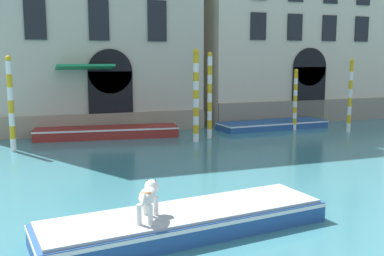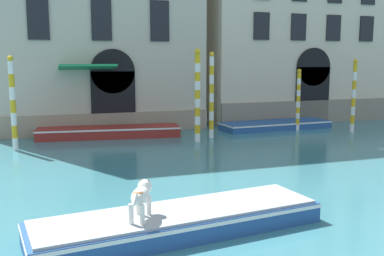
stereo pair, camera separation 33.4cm
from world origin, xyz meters
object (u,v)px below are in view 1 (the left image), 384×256
object	(u,v)px
mooring_pole_1	(196,95)
mooring_pole_2	(350,96)
boat_foreground	(186,220)
boat_moored_far	(273,125)
mooring_pole_3	(11,104)
dog_on_deck	(148,195)
boat_moored_near_palazzo	(107,132)
mooring_pole_0	(295,99)
mooring_pole_4	(210,95)

from	to	relation	value
mooring_pole_1	mooring_pole_2	world-z (taller)	mooring_pole_1
boat_foreground	boat_moored_far	bearing A→B (deg)	46.35
mooring_pole_3	dog_on_deck	bearing A→B (deg)	-75.11
boat_moored_near_palazzo	mooring_pole_1	distance (m)	4.91
dog_on_deck	mooring_pole_0	xyz separation A→B (m)	(11.34, 12.12, 0.66)
boat_moored_far	mooring_pole_1	bearing A→B (deg)	-158.83
mooring_pole_1	boat_moored_far	bearing A→B (deg)	23.96
mooring_pole_1	dog_on_deck	bearing A→B (deg)	-115.37
boat_moored_near_palazzo	mooring_pole_0	xyz separation A→B (m)	(10.05, -1.01, 1.40)
mooring_pole_2	dog_on_deck	bearing A→B (deg)	-142.38
boat_foreground	mooring_pole_4	bearing A→B (deg)	58.60
boat_foreground	mooring_pole_2	bearing A→B (deg)	32.19
boat_moored_far	mooring_pole_4	bearing A→B (deg)	-162.60
dog_on_deck	mooring_pole_2	distance (m)	17.26
mooring_pole_2	mooring_pole_4	bearing A→B (deg)	174.14
mooring_pole_2	boat_moored_near_palazzo	bearing A→B (deg)	168.10
boat_moored_far	mooring_pole_3	size ratio (longest dim) A/B	1.59
dog_on_deck	mooring_pole_2	size ratio (longest dim) A/B	0.27
boat_moored_near_palazzo	mooring_pole_4	xyz separation A→B (m)	(4.70, -1.82, 1.83)
mooring_pole_0	mooring_pole_2	size ratio (longest dim) A/B	0.86
dog_on_deck	mooring_pole_1	distance (m)	11.70
boat_moored_near_palazzo	mooring_pole_3	world-z (taller)	mooring_pole_3
dog_on_deck	mooring_pole_1	bearing A→B (deg)	1.23
dog_on_deck	mooring_pole_0	size ratio (longest dim) A/B	0.32
mooring_pole_0	mooring_pole_1	world-z (taller)	mooring_pole_1
boat_foreground	mooring_pole_3	bearing A→B (deg)	102.73
mooring_pole_2	mooring_pole_3	distance (m)	16.62
boat_moored_far	mooring_pole_0	xyz separation A→B (m)	(0.87, -0.83, 1.46)
boat_moored_near_palazzo	mooring_pole_0	world-z (taller)	mooring_pole_0
mooring_pole_0	mooring_pole_4	bearing A→B (deg)	-171.36
dog_on_deck	boat_moored_far	bearing A→B (deg)	-12.34
boat_moored_far	mooring_pole_1	distance (m)	6.30
mooring_pole_2	mooring_pole_3	xyz separation A→B (m)	(-16.61, 0.60, 0.07)
boat_foreground	mooring_pole_3	distance (m)	11.70
boat_moored_far	mooring_pole_3	distance (m)	13.66
mooring_pole_0	mooring_pole_1	size ratio (longest dim) A/B	0.77
mooring_pole_0	boat_foreground	bearing A→B (deg)	-131.23
mooring_pole_0	mooring_pole_2	world-z (taller)	mooring_pole_2
boat_foreground	mooring_pole_0	bearing A→B (deg)	42.01
boat_foreground	mooring_pole_3	size ratio (longest dim) A/B	1.69
boat_foreground	boat_moored_near_palazzo	distance (m)	12.92
boat_moored_far	mooring_pole_3	bearing A→B (deg)	-175.01
boat_moored_near_palazzo	boat_moored_far	xyz separation A→B (m)	(9.17, -0.17, -0.06)
mooring_pole_1	mooring_pole_4	world-z (taller)	mooring_pole_1
boat_moored_far	boat_moored_near_palazzo	bearing A→B (deg)	176.13
boat_foreground	boat_moored_near_palazzo	xyz separation A→B (m)	(0.39, 12.91, -0.00)
boat_foreground	mooring_pole_2	size ratio (longest dim) A/B	1.76
boat_foreground	dog_on_deck	xyz separation A→B (m)	(-0.90, -0.22, 0.74)
mooring_pole_1	mooring_pole_4	bearing A→B (deg)	38.19
mooring_pole_1	mooring_pole_3	world-z (taller)	mooring_pole_1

